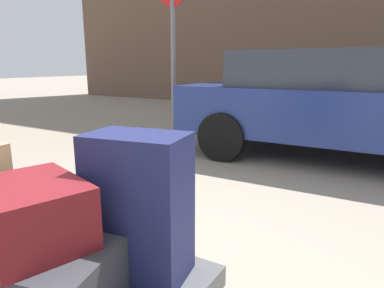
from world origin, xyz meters
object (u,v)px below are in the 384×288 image
(luggage_cart, at_px, (55,286))
(duffel_bag_black_front_left, at_px, (56,209))
(duffel_bag_maroon_topmost_pile, at_px, (32,213))
(suitcase_charcoal_rear_right, at_px, (38,271))
(suitcase_navy_front_right, at_px, (139,206))
(parked_car, at_px, (345,102))
(no_parking_sign, at_px, (173,41))

(luggage_cart, xyz_separation_m, duffel_bag_black_front_left, (-0.29, 0.25, 0.22))
(luggage_cart, xyz_separation_m, duffel_bag_maroon_topmost_pile, (0.10, -0.14, 0.43))
(luggage_cart, relative_size, suitcase_charcoal_rear_right, 2.02)
(luggage_cart, relative_size, duffel_bag_black_front_left, 2.42)
(suitcase_navy_front_right, relative_size, parked_car, 0.14)
(duffel_bag_maroon_topmost_pile, relative_size, parked_car, 0.10)
(luggage_cart, distance_m, parked_car, 4.12)
(parked_car, bearing_deg, duffel_bag_black_front_left, -103.55)
(parked_car, relative_size, no_parking_sign, 1.68)
(duffel_bag_black_front_left, height_order, suitcase_navy_front_right, suitcase_navy_front_right)
(luggage_cart, relative_size, duffel_bag_maroon_topmost_pile, 2.89)
(no_parking_sign, bearing_deg, suitcase_navy_front_right, -58.14)
(suitcase_charcoal_rear_right, relative_size, suitcase_navy_front_right, 1.00)
(suitcase_charcoal_rear_right, xyz_separation_m, no_parking_sign, (-1.94, 3.83, 1.13))
(luggage_cart, bearing_deg, suitcase_charcoal_rear_right, -52.80)
(suitcase_charcoal_rear_right, height_order, suitcase_navy_front_right, suitcase_navy_front_right)
(duffel_bag_black_front_left, distance_m, suitcase_navy_front_right, 0.64)
(luggage_cart, distance_m, duffel_bag_maroon_topmost_pile, 0.46)
(suitcase_navy_front_right, relative_size, no_parking_sign, 0.24)
(duffel_bag_black_front_left, relative_size, parked_car, 0.12)
(duffel_bag_maroon_topmost_pile, bearing_deg, suitcase_navy_front_right, 73.03)
(duffel_bag_maroon_topmost_pile, bearing_deg, no_parking_sign, 133.96)
(luggage_cart, distance_m, suitcase_navy_front_right, 0.55)
(duffel_bag_black_front_left, relative_size, duffel_bag_maroon_topmost_pile, 1.19)
(parked_car, distance_m, no_parking_sign, 2.62)
(suitcase_charcoal_rear_right, height_order, duffel_bag_maroon_topmost_pile, duffel_bag_maroon_topmost_pile)
(duffel_bag_maroon_topmost_pile, distance_m, parked_car, 4.21)
(suitcase_navy_front_right, bearing_deg, duffel_bag_black_front_left, 165.25)
(duffel_bag_maroon_topmost_pile, bearing_deg, parked_car, 99.95)
(duffel_bag_black_front_left, xyz_separation_m, suitcase_navy_front_right, (0.62, -0.05, 0.17))
(luggage_cart, relative_size, parked_car, 0.29)
(duffel_bag_black_front_left, xyz_separation_m, parked_car, (0.91, 3.79, 0.27))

